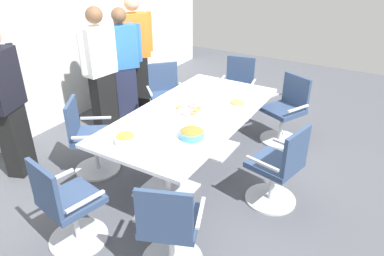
% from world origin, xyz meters
% --- Properties ---
extents(ground_plane, '(10.00, 10.00, 0.01)m').
position_xyz_m(ground_plane, '(0.00, 0.00, -0.01)').
color(ground_plane, '#4C4F56').
extents(back_wall, '(8.00, 0.10, 2.80)m').
position_xyz_m(back_wall, '(0.00, 2.40, 1.40)').
color(back_wall, silver).
rests_on(back_wall, ground).
extents(conference_table, '(2.40, 1.20, 0.75)m').
position_xyz_m(conference_table, '(0.00, 0.00, 0.63)').
color(conference_table, white).
rests_on(conference_table, ground).
extents(office_chair_0, '(0.63, 0.63, 0.91)m').
position_xyz_m(office_chair_0, '(1.68, 0.18, 0.41)').
color(office_chair_0, silver).
rests_on(office_chair_0, ground).
extents(office_chair_1, '(0.76, 0.76, 0.91)m').
position_xyz_m(office_chair_1, '(0.85, 0.95, 0.41)').
color(office_chair_1, silver).
rests_on(office_chair_1, ground).
extents(office_chair_2, '(0.75, 0.75, 0.91)m').
position_xyz_m(office_chair_2, '(-0.65, 1.02, 0.41)').
color(office_chair_2, silver).
rests_on(office_chair_2, ground).
extents(office_chair_3, '(0.64, 0.64, 0.91)m').
position_xyz_m(office_chair_3, '(-1.63, 0.31, 0.41)').
color(office_chair_3, silver).
rests_on(office_chair_3, ground).
extents(office_chair_4, '(0.70, 0.70, 0.91)m').
position_xyz_m(office_chair_4, '(-1.40, -0.62, 0.41)').
color(office_chair_4, silver).
rests_on(office_chair_4, ground).
extents(office_chair_5, '(0.65, 0.65, 0.91)m').
position_xyz_m(office_chair_5, '(-0.12, -1.10, 0.41)').
color(office_chair_5, silver).
rests_on(office_chair_5, ground).
extents(office_chair_6, '(0.72, 0.72, 0.91)m').
position_xyz_m(office_chair_6, '(1.27, -0.73, 0.41)').
color(office_chair_6, silver).
rests_on(office_chair_6, ground).
extents(person_standing_0, '(0.60, 0.37, 1.75)m').
position_xyz_m(person_standing_0, '(-1.10, 1.74, 0.91)').
color(person_standing_0, black).
rests_on(person_standing_0, ground).
extents(person_standing_1, '(0.62, 0.27, 1.75)m').
position_xyz_m(person_standing_1, '(0.30, 1.66, 0.91)').
color(person_standing_1, black).
rests_on(person_standing_1, ground).
extents(person_standing_2, '(0.55, 0.42, 1.67)m').
position_xyz_m(person_standing_2, '(0.77, 1.65, 0.87)').
color(person_standing_2, '#232842').
rests_on(person_standing_2, ground).
extents(person_standing_3, '(0.57, 0.41, 1.79)m').
position_xyz_m(person_standing_3, '(1.13, 1.70, 0.94)').
color(person_standing_3, black).
rests_on(person_standing_3, ground).
extents(snack_bowl_pretzels, '(0.26, 0.26, 0.10)m').
position_xyz_m(snack_bowl_pretzels, '(-0.50, -0.30, 0.80)').
color(snack_bowl_pretzels, '#4C9EC6').
rests_on(snack_bowl_pretzels, conference_table).
extents(snack_bowl_chips_yellow, '(0.20, 0.20, 0.12)m').
position_xyz_m(snack_bowl_chips_yellow, '(-0.94, 0.19, 0.81)').
color(snack_bowl_chips_yellow, white).
rests_on(snack_bowl_chips_yellow, conference_table).
extents(snack_bowl_cookies, '(0.19, 0.19, 0.12)m').
position_xyz_m(snack_bowl_cookies, '(0.33, -0.41, 0.81)').
color(snack_bowl_cookies, white).
rests_on(snack_bowl_cookies, conference_table).
extents(donut_platter, '(0.32, 0.32, 0.04)m').
position_xyz_m(donut_platter, '(0.01, 0.06, 0.77)').
color(donut_platter, white).
rests_on(donut_platter, conference_table).
extents(plate_stack, '(0.20, 0.20, 0.04)m').
position_xyz_m(plate_stack, '(-0.39, 0.23, 0.77)').
color(plate_stack, white).
rests_on(plate_stack, conference_table).
extents(napkin_pile, '(0.17, 0.17, 0.07)m').
position_xyz_m(napkin_pile, '(0.69, -0.06, 0.78)').
color(napkin_pile, white).
rests_on(napkin_pile, conference_table).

